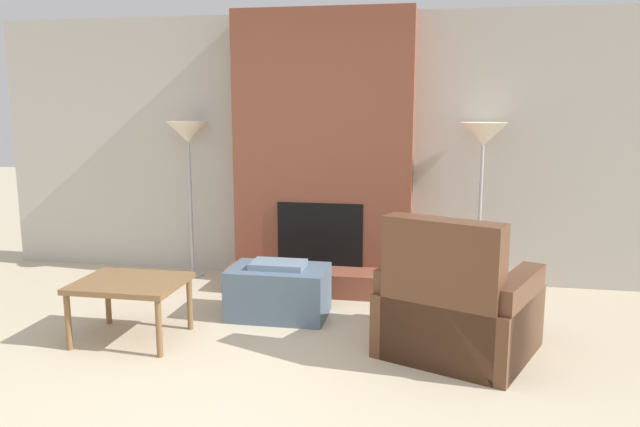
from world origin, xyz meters
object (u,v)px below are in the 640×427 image
ottoman (279,291)px  side_table (130,287)px  armchair (456,313)px  floor_lamp_left (188,137)px  floor_lamp_right (483,140)px

ottoman → side_table: ottoman is taller
ottoman → armchair: armchair is taller
ottoman → side_table: size_ratio=1.04×
armchair → floor_lamp_left: 3.23m
armchair → floor_lamp_left: floor_lamp_left is taller
side_table → floor_lamp_right: bearing=33.5°
ottoman → floor_lamp_right: floor_lamp_right is taller
armchair → side_table: 2.37m
side_table → floor_lamp_right: (2.61, 1.73, 1.01)m
side_table → floor_lamp_left: 2.01m
ottoman → armchair: (1.41, -0.55, 0.09)m
armchair → floor_lamp_right: 1.95m
floor_lamp_right → side_table: bearing=-146.5°
ottoman → armchair: size_ratio=0.65×
armchair → floor_lamp_left: size_ratio=0.78×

